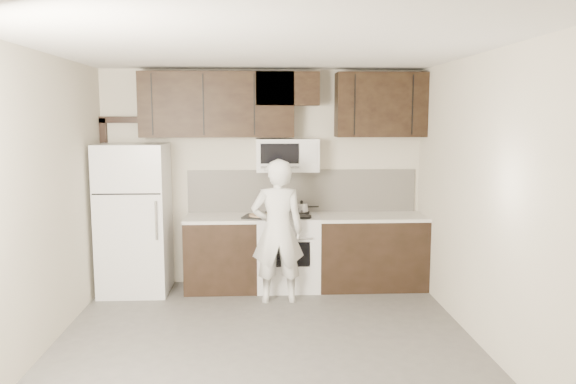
{
  "coord_description": "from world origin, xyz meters",
  "views": [
    {
      "loc": [
        -0.04,
        -4.83,
        2.12
      ],
      "look_at": [
        0.25,
        0.9,
        1.35
      ],
      "focal_mm": 35.0,
      "sensor_mm": 36.0,
      "label": 1
    }
  ],
  "objects": [
    {
      "name": "pizza",
      "position": [
        -0.04,
        1.84,
        0.94
      ],
      "size": [
        0.32,
        0.32,
        0.02
      ],
      "primitive_type": "cylinder",
      "rotation": [
        0.0,
        0.0,
        -0.27
      ],
      "color": "tan",
      "rests_on": "baking_tray"
    },
    {
      "name": "saucepan",
      "position": [
        0.48,
        2.09,
        0.98
      ],
      "size": [
        0.31,
        0.18,
        0.17
      ],
      "color": "silver",
      "rests_on": "stove"
    },
    {
      "name": "ceiling",
      "position": [
        0.0,
        0.0,
        2.7
      ],
      "size": [
        4.5,
        4.5,
        0.0
      ],
      "primitive_type": "plane",
      "rotation": [
        3.14,
        0.0,
        0.0
      ],
      "color": "white",
      "rests_on": "back_wall"
    },
    {
      "name": "backsplash",
      "position": [
        0.5,
        2.24,
        1.18
      ],
      "size": [
        2.9,
        0.02,
        0.54
      ],
      "primitive_type": "cube",
      "color": "beige",
      "rests_on": "counter_run"
    },
    {
      "name": "refrigerator",
      "position": [
        -1.55,
        1.89,
        0.9
      ],
      "size": [
        0.8,
        0.76,
        1.8
      ],
      "color": "silver",
      "rests_on": "floor"
    },
    {
      "name": "upper_cabinets",
      "position": [
        0.21,
        2.08,
        2.28
      ],
      "size": [
        3.48,
        0.35,
        0.78
      ],
      "color": "black",
      "rests_on": "back_wall"
    },
    {
      "name": "person",
      "position": [
        0.16,
        1.43,
        0.83
      ],
      "size": [
        0.62,
        0.42,
        1.65
      ],
      "primitive_type": "imported",
      "rotation": [
        0.0,
        0.0,
        3.18
      ],
      "color": "silver",
      "rests_on": "floor"
    },
    {
      "name": "floor",
      "position": [
        0.0,
        0.0,
        0.0
      ],
      "size": [
        4.5,
        4.5,
        0.0
      ],
      "primitive_type": "plane",
      "color": "#524F4D",
      "rests_on": "ground"
    },
    {
      "name": "microwave",
      "position": [
        0.3,
        2.06,
        1.65
      ],
      "size": [
        0.76,
        0.42,
        0.4
      ],
      "color": "silver",
      "rests_on": "upper_cabinets"
    },
    {
      "name": "baking_tray",
      "position": [
        -0.04,
        1.84,
        0.92
      ],
      "size": [
        0.45,
        0.39,
        0.02
      ],
      "primitive_type": "cube",
      "rotation": [
        0.0,
        0.0,
        -0.27
      ],
      "color": "black",
      "rests_on": "counter_run"
    },
    {
      "name": "counter_run",
      "position": [
        0.6,
        1.94,
        0.46
      ],
      "size": [
        2.95,
        0.64,
        0.91
      ],
      "color": "black",
      "rests_on": "floor"
    },
    {
      "name": "back_wall",
      "position": [
        0.0,
        2.25,
        1.35
      ],
      "size": [
        4.0,
        0.0,
        4.0
      ],
      "primitive_type": "plane",
      "rotation": [
        1.57,
        0.0,
        0.0
      ],
      "color": "beige",
      "rests_on": "ground"
    },
    {
      "name": "door_trim",
      "position": [
        -1.92,
        2.21,
        1.25
      ],
      "size": [
        0.5,
        0.08,
        2.12
      ],
      "color": "black",
      "rests_on": "floor"
    },
    {
      "name": "stove",
      "position": [
        0.3,
        1.94,
        0.46
      ],
      "size": [
        0.76,
        0.66,
        0.94
      ],
      "color": "silver",
      "rests_on": "floor"
    }
  ]
}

